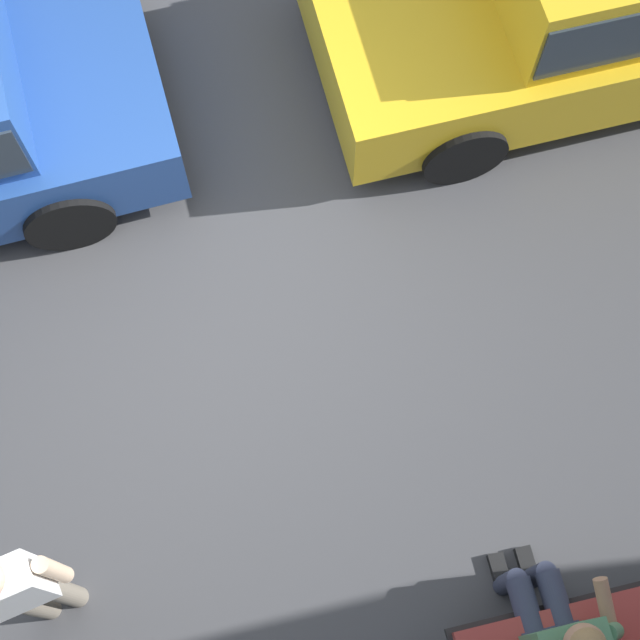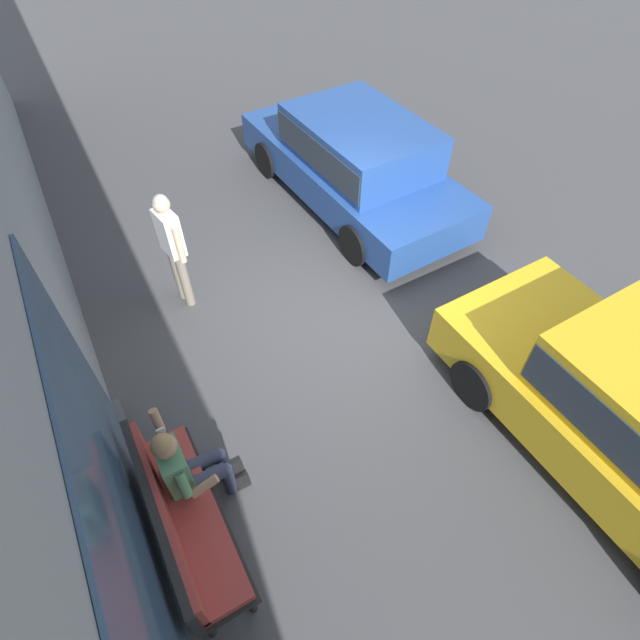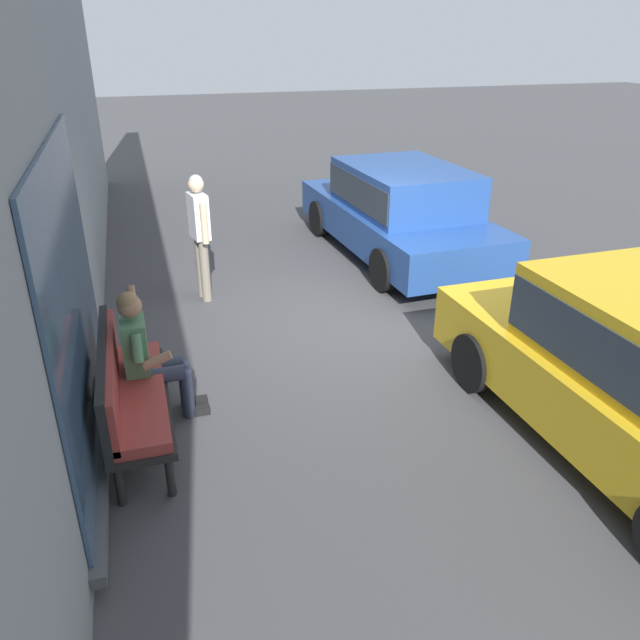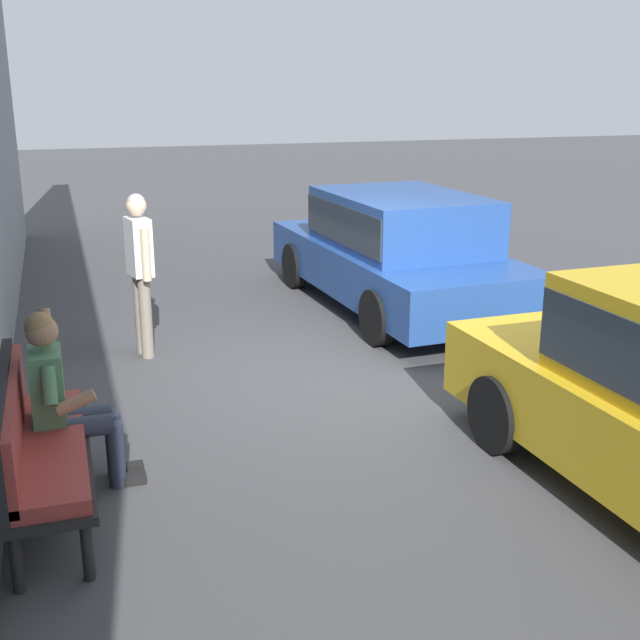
{
  "view_description": "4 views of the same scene",
  "coord_description": "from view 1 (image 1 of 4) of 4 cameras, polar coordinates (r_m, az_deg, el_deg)",
  "views": [
    {
      "loc": [
        -0.28,
        2.6,
        6.39
      ],
      "look_at": [
        -0.7,
        0.79,
        1.24
      ],
      "focal_mm": 55.0,
      "sensor_mm": 36.0,
      "label": 1
    },
    {
      "loc": [
        -4.02,
        2.6,
        5.08
      ],
      "look_at": [
        -0.83,
        0.82,
        0.98
      ],
      "focal_mm": 28.0,
      "sensor_mm": 36.0,
      "label": 2
    },
    {
      "loc": [
        -6.99,
        2.6,
        3.47
      ],
      "look_at": [
        -1.83,
        1.05,
        0.92
      ],
      "focal_mm": 35.0,
      "sensor_mm": 36.0,
      "label": 3
    },
    {
      "loc": [
        -7.14,
        2.6,
        2.82
      ],
      "look_at": [
        -1.68,
        0.8,
        1.11
      ],
      "focal_mm": 45.0,
      "sensor_mm": 36.0,
      "label": 4
    }
  ],
  "objects": [
    {
      "name": "pedestrian_standing",
      "position": [
        5.62,
        -17.17,
        -14.78
      ],
      "size": [
        0.54,
        0.26,
        1.73
      ],
      "color": "gray",
      "rests_on": "ground_plane"
    },
    {
      "name": "ground_plane",
      "position": [
        6.9,
        -7.17,
        1.26
      ],
      "size": [
        60.0,
        60.0,
        0.0
      ],
      "primitive_type": "plane",
      "color": "#424244"
    },
    {
      "name": "person_on_phone",
      "position": [
        5.85,
        13.6,
        -17.08
      ],
      "size": [
        0.73,
        0.74,
        1.33
      ],
      "color": "#2D3347",
      "rests_on": "ground_plane"
    }
  ]
}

